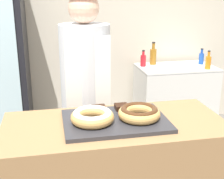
{
  "coord_description": "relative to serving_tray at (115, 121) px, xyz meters",
  "views": [
    {
      "loc": [
        -0.36,
        -1.7,
        1.7
      ],
      "look_at": [
        0.0,
        0.1,
        1.12
      ],
      "focal_mm": 50.0,
      "sensor_mm": 36.0,
      "label": 1
    }
  ],
  "objects": [
    {
      "name": "bottle_orange",
      "position": [
        1.44,
        1.55,
        -0.04
      ],
      "size": [
        0.06,
        0.06,
        0.22
      ],
      "color": "orange",
      "rests_on": "chest_freezer"
    },
    {
      "name": "wall_back",
      "position": [
        0.0,
        2.13,
        0.4
      ],
      "size": [
        8.0,
        0.06,
        2.7
      ],
      "color": "beige",
      "rests_on": "ground_plane"
    },
    {
      "name": "brownie_back_left",
      "position": [
        -0.07,
        0.15,
        0.03
      ],
      "size": [
        0.08,
        0.08,
        0.03
      ],
      "color": "black",
      "rests_on": "serving_tray"
    },
    {
      "name": "donut_chocolate_glaze",
      "position": [
        0.14,
        -0.02,
        0.05
      ],
      "size": [
        0.26,
        0.26,
        0.07
      ],
      "color": "tan",
      "rests_on": "serving_tray"
    },
    {
      "name": "chest_freezer",
      "position": [
        1.13,
        1.74,
        -0.53
      ],
      "size": [
        0.92,
        0.57,
        0.83
      ],
      "color": "silver",
      "rests_on": "ground_plane"
    },
    {
      "name": "donut_light_glaze",
      "position": [
        -0.14,
        -0.02,
        0.05
      ],
      "size": [
        0.26,
        0.26,
        0.07
      ],
      "color": "tan",
      "rests_on": "serving_tray"
    },
    {
      "name": "baker_person",
      "position": [
        -0.1,
        0.61,
        -0.03
      ],
      "size": [
        0.38,
        0.38,
        1.74
      ],
      "color": "#4C4C51",
      "rests_on": "ground_plane"
    },
    {
      "name": "bottle_amber",
      "position": [
        0.89,
        1.91,
        -0.02
      ],
      "size": [
        0.08,
        0.08,
        0.28
      ],
      "color": "#99661E",
      "rests_on": "chest_freezer"
    },
    {
      "name": "bottle_red",
      "position": [
        0.74,
        1.84,
        -0.05
      ],
      "size": [
        0.07,
        0.07,
        0.2
      ],
      "color": "red",
      "rests_on": "chest_freezer"
    },
    {
      "name": "brownie_back_right",
      "position": [
        0.07,
        0.15,
        0.03
      ],
      "size": [
        0.08,
        0.08,
        0.03
      ],
      "color": "black",
      "rests_on": "serving_tray"
    },
    {
      "name": "serving_tray",
      "position": [
        0.0,
        0.0,
        0.0
      ],
      "size": [
        0.62,
        0.44,
        0.02
      ],
      "color": "#2D2D33",
      "rests_on": "display_counter"
    },
    {
      "name": "bottle_blue",
      "position": [
        1.48,
        1.81,
        -0.05
      ],
      "size": [
        0.06,
        0.06,
        0.2
      ],
      "color": "#1E4CB2",
      "rests_on": "chest_freezer"
    }
  ]
}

